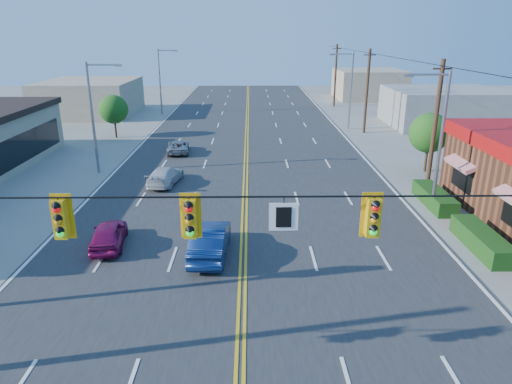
{
  "coord_description": "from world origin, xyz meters",
  "views": [
    {
      "loc": [
        0.35,
        -10.81,
        9.93
      ],
      "look_at": [
        0.63,
        11.18,
        2.2
      ],
      "focal_mm": 32.0,
      "sensor_mm": 36.0,
      "label": 1
    }
  ],
  "objects_px": {
    "signal_span": "(233,237)",
    "car_blue": "(210,242)",
    "car_white": "(165,176)",
    "car_magenta": "(109,235)",
    "car_silver": "(178,147)"
  },
  "relations": [
    {
      "from": "signal_span",
      "to": "car_blue",
      "type": "xyz_separation_m",
      "value": [
        -1.4,
        8.41,
        -4.15
      ]
    },
    {
      "from": "signal_span",
      "to": "car_blue",
      "type": "bearing_deg",
      "value": 99.48
    },
    {
      "from": "signal_span",
      "to": "car_white",
      "type": "height_order",
      "value": "signal_span"
    },
    {
      "from": "car_magenta",
      "to": "car_silver",
      "type": "height_order",
      "value": "car_magenta"
    },
    {
      "from": "signal_span",
      "to": "car_magenta",
      "type": "distance_m",
      "value": 12.16
    },
    {
      "from": "car_magenta",
      "to": "car_white",
      "type": "distance_m",
      "value": 9.72
    },
    {
      "from": "signal_span",
      "to": "car_magenta",
      "type": "xyz_separation_m",
      "value": [
        -6.42,
        9.41,
        -4.26
      ]
    },
    {
      "from": "car_silver",
      "to": "signal_span",
      "type": "bearing_deg",
      "value": 95.34
    },
    {
      "from": "car_blue",
      "to": "car_white",
      "type": "bearing_deg",
      "value": -66.92
    },
    {
      "from": "car_magenta",
      "to": "car_blue",
      "type": "distance_m",
      "value": 5.11
    },
    {
      "from": "signal_span",
      "to": "car_magenta",
      "type": "bearing_deg",
      "value": 124.28
    },
    {
      "from": "car_blue",
      "to": "car_white",
      "type": "distance_m",
      "value": 11.38
    },
    {
      "from": "signal_span",
      "to": "car_silver",
      "type": "height_order",
      "value": "signal_span"
    },
    {
      "from": "car_white",
      "to": "car_blue",
      "type": "bearing_deg",
      "value": 119.16
    },
    {
      "from": "car_blue",
      "to": "car_silver",
      "type": "xyz_separation_m",
      "value": [
        -4.38,
        19.26,
        -0.19
      ]
    }
  ]
}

